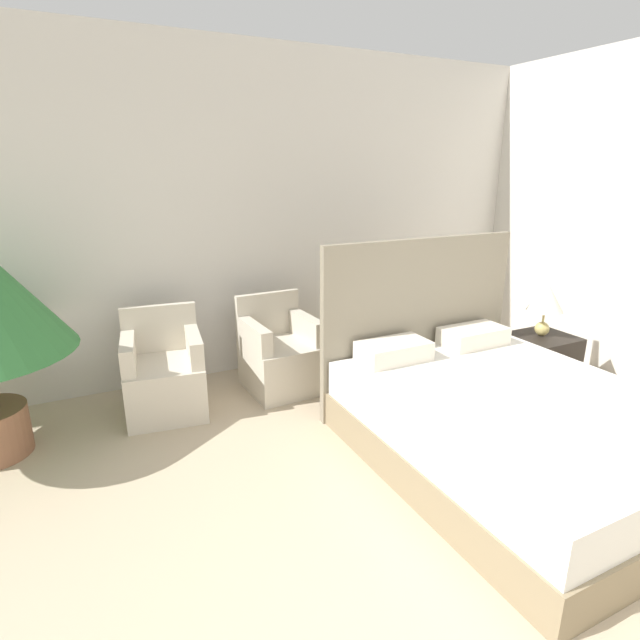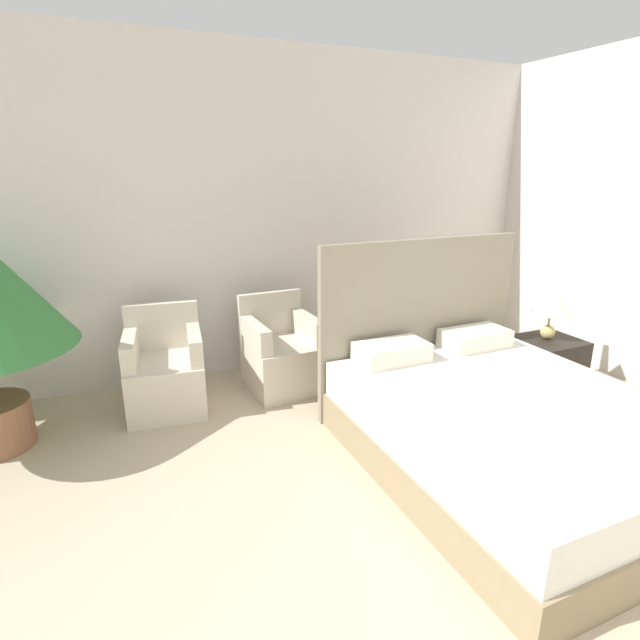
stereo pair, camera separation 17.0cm
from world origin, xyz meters
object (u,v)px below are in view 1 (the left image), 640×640
(bed, at_px, (505,419))
(nightstand, at_px, (540,361))
(table_lamp, at_px, (546,299))
(armchair_near_window_left, at_px, (165,378))
(armchair_near_window_right, at_px, (281,358))

(bed, distance_m, nightstand, 1.39)
(bed, xyz_separation_m, table_lamp, (1.18, 0.76, 0.50))
(armchair_near_window_left, bearing_deg, table_lamp, -9.55)
(armchair_near_window_left, xyz_separation_m, armchair_near_window_right, (0.98, 0.00, 0.00))
(armchair_near_window_right, bearing_deg, nightstand, -27.23)
(armchair_near_window_left, distance_m, armchair_near_window_right, 0.98)
(nightstand, bearing_deg, armchair_near_window_right, 155.29)
(armchair_near_window_right, bearing_deg, armchair_near_window_left, 177.49)
(armchair_near_window_right, xyz_separation_m, table_lamp, (2.08, -0.94, 0.51))
(bed, bearing_deg, armchair_near_window_left, 138.13)
(armchair_near_window_left, bearing_deg, nightstand, -9.94)
(bed, xyz_separation_m, nightstand, (1.18, 0.73, -0.06))
(nightstand, bearing_deg, armchair_near_window_left, 162.65)
(armchair_near_window_left, xyz_separation_m, table_lamp, (3.07, -0.94, 0.51))
(bed, relative_size, nightstand, 4.05)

